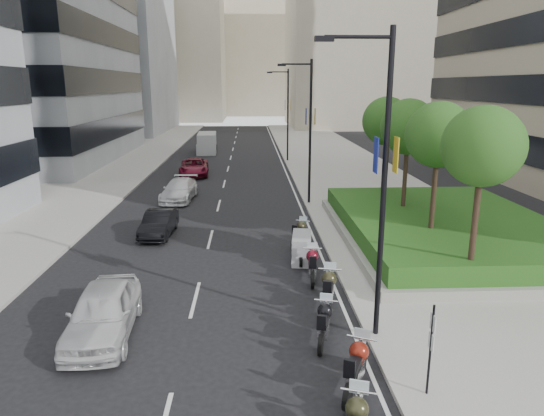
{
  "coord_description": "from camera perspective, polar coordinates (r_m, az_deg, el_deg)",
  "views": [
    {
      "loc": [
        0.53,
        -12.2,
        7.48
      ],
      "look_at": [
        1.52,
        9.32,
        2.0
      ],
      "focal_mm": 32.0,
      "sensor_mm": 36.0,
      "label": 1
    }
  ],
  "objects": [
    {
      "name": "motorcycle_1",
      "position": [
        12.98,
        9.9,
        -17.88
      ],
      "size": [
        1.16,
        2.17,
        1.16
      ],
      "rotation": [
        0.0,
        0.0,
        1.14
      ],
      "color": "black",
      "rests_on": "ground"
    },
    {
      "name": "motorcycle_3",
      "position": [
        17.01,
        6.67,
        -9.52
      ],
      "size": [
        0.87,
        2.4,
        1.21
      ],
      "rotation": [
        0.0,
        0.0,
        1.35
      ],
      "color": "black",
      "rests_on": "ground"
    },
    {
      "name": "car_b",
      "position": [
        25.36,
        -13.17,
        -1.78
      ],
      "size": [
        1.52,
        3.91,
        1.27
      ],
      "primitive_type": "imported",
      "rotation": [
        0.0,
        0.0,
        -0.05
      ],
      "color": "black",
      "rests_on": "ground"
    },
    {
      "name": "building_cream_right",
      "position": [
        95.25,
        11.12,
        20.37
      ],
      "size": [
        28.0,
        24.0,
        36.0
      ],
      "primitive_type": "cube",
      "color": "#B7AD93",
      "rests_on": "ground"
    },
    {
      "name": "hedge",
      "position": [
        25.01,
        19.74,
        -1.73
      ],
      "size": [
        9.4,
        13.4,
        0.8
      ],
      "primitive_type": "cube",
      "color": "#184714",
      "rests_on": "planter"
    },
    {
      "name": "lamp_post_0",
      "position": [
        13.9,
        12.5,
        3.92
      ],
      "size": [
        2.34,
        0.45,
        9.0
      ],
      "color": "black",
      "rests_on": "ground"
    },
    {
      "name": "car_a",
      "position": [
        15.93,
        -19.25,
        -11.47
      ],
      "size": [
        2.13,
        4.69,
        1.56
      ],
      "primitive_type": "imported",
      "rotation": [
        0.0,
        0.0,
        0.06
      ],
      "color": "silver",
      "rests_on": "ground"
    },
    {
      "name": "tree_0",
      "position": [
        18.17,
        23.56,
        6.59
      ],
      "size": [
        2.8,
        2.8,
        6.3
      ],
      "color": "#332319",
      "rests_on": "planter"
    },
    {
      "name": "tree_2",
      "position": [
        25.56,
        15.75,
        9.13
      ],
      "size": [
        2.8,
        2.8,
        6.3
      ],
      "color": "#332319",
      "rests_on": "planter"
    },
    {
      "name": "motorcycle_5",
      "position": [
        21.19,
        3.5,
        -4.72
      ],
      "size": [
        1.03,
        2.08,
        1.19
      ],
      "rotation": [
        0.0,
        0.0,
        1.45
      ],
      "color": "black",
      "rests_on": "ground"
    },
    {
      "name": "ground",
      "position": [
        14.33,
        -4.58,
        -17.27
      ],
      "size": [
        160.0,
        160.0,
        0.0
      ],
      "primitive_type": "plane",
      "color": "black",
      "rests_on": "ground"
    },
    {
      "name": "sidewalk_left",
      "position": [
        44.65,
        -18.93,
        3.95
      ],
      "size": [
        8.0,
        100.0,
        0.15
      ],
      "primitive_type": "cube",
      "color": "#9E9B93",
      "rests_on": "ground"
    },
    {
      "name": "planter",
      "position": [
        25.17,
        19.62,
        -3.04
      ],
      "size": [
        10.0,
        14.0,
        0.4
      ],
      "primitive_type": "cube",
      "color": "gray",
      "rests_on": "sidewalk_right"
    },
    {
      "name": "building_grey_far",
      "position": [
        86.12,
        -20.25,
        18.45
      ],
      "size": [
        22.0,
        26.0,
        30.0
      ],
      "primitive_type": "cube",
      "color": "gray",
      "rests_on": "ground"
    },
    {
      "name": "lamp_post_1",
      "position": [
        30.52,
        4.24,
        9.69
      ],
      "size": [
        2.34,
        0.45,
        9.0
      ],
      "color": "black",
      "rests_on": "ground"
    },
    {
      "name": "motorcycle_6",
      "position": [
        23.39,
        3.26,
        -2.94
      ],
      "size": [
        1.05,
        2.01,
        1.07
      ],
      "rotation": [
        0.0,
        0.0,
        1.15
      ],
      "color": "black",
      "rests_on": "ground"
    },
    {
      "name": "sidewalk_right",
      "position": [
        43.68,
        8.62,
        4.35
      ],
      "size": [
        10.0,
        100.0,
        0.15
      ],
      "primitive_type": "cube",
      "color": "#9E9B93",
      "rests_on": "ground"
    },
    {
      "name": "lamp_post_2",
      "position": [
        48.4,
        1.69,
        11.41
      ],
      "size": [
        2.34,
        0.45,
        9.0
      ],
      "color": "black",
      "rests_on": "ground"
    },
    {
      "name": "lane_edge",
      "position": [
        42.98,
        1.65,
        4.25
      ],
      "size": [
        0.12,
        100.0,
        0.01
      ],
      "primitive_type": "cube",
      "color": "silver",
      "rests_on": "ground"
    },
    {
      "name": "motorcycle_4",
      "position": [
        19.28,
        4.76,
        -6.68
      ],
      "size": [
        0.76,
        2.28,
        1.14
      ],
      "rotation": [
        0.0,
        0.0,
        1.47
      ],
      "color": "black",
      "rests_on": "ground"
    },
    {
      "name": "tree_3",
      "position": [
        29.38,
        13.32,
        9.88
      ],
      "size": [
        2.8,
        2.8,
        6.3
      ],
      "color": "#332319",
      "rests_on": "planter"
    },
    {
      "name": "parking_sign",
      "position": [
        12.6,
        18.18,
        -15.09
      ],
      "size": [
        0.06,
        0.32,
        2.5
      ],
      "color": "black",
      "rests_on": "ground"
    },
    {
      "name": "lane_centre",
      "position": [
        42.91,
        -5.31,
        4.18
      ],
      "size": [
        0.12,
        100.0,
        0.01
      ],
      "primitive_type": "cube",
      "color": "silver",
      "rests_on": "ground"
    },
    {
      "name": "building_cream_centre",
      "position": [
        132.71,
        -2.1,
        19.25
      ],
      "size": [
        30.0,
        24.0,
        38.0
      ],
      "primitive_type": "cube",
      "color": "#B7AD93",
      "rests_on": "ground"
    },
    {
      "name": "car_d",
      "position": [
        41.87,
        -9.15,
        4.78
      ],
      "size": [
        2.69,
        5.24,
        1.42
      ],
      "primitive_type": "imported",
      "rotation": [
        0.0,
        0.0,
        0.07
      ],
      "color": "maroon",
      "rests_on": "ground"
    },
    {
      "name": "building_cream_left",
      "position": [
        114.12,
        -12.64,
        18.74
      ],
      "size": [
        26.0,
        24.0,
        34.0
      ],
      "primitive_type": "cube",
      "color": "#B7AD93",
      "rests_on": "ground"
    },
    {
      "name": "car_c",
      "position": [
        32.93,
        -10.85,
        2.11
      ],
      "size": [
        2.31,
        4.88,
        1.37
      ],
      "primitive_type": "imported",
      "rotation": [
        0.0,
        0.0,
        -0.08
      ],
      "color": "white",
      "rests_on": "ground"
    },
    {
      "name": "motorcycle_2",
      "position": [
        14.99,
        6.13,
        -13.24
      ],
      "size": [
        0.83,
        2.14,
        1.09
      ],
      "rotation": [
        0.0,
        0.0,
        1.31
      ],
      "color": "black",
      "rests_on": "ground"
    },
    {
      "name": "tree_1",
      "position": [
        21.82,
        19.0,
        8.09
      ],
      "size": [
        2.8,
        2.8,
        6.3
      ],
      "color": "#332319",
      "rests_on": "planter"
    },
    {
      "name": "delivery_van",
      "position": [
        55.6,
        -7.66,
        7.49
      ],
      "size": [
        2.28,
        5.37,
        2.21
      ],
      "rotation": [
        0.0,
        0.0,
        0.05
      ],
      "color": "#B3B3B5",
      "rests_on": "ground"
    }
  ]
}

